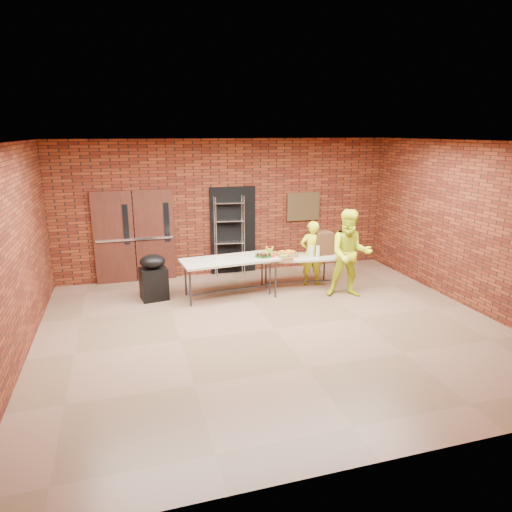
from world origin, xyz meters
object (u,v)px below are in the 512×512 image
Objects in this scene: wire_rack at (229,236)px; table_right at (299,259)px; coffee_dispenser at (323,243)px; volunteer_woman at (312,253)px; volunteer_man at (350,254)px; covered_grill at (154,277)px; table_left at (230,262)px.

wire_rack is 1.07× the size of table_right.
table_right is 3.54× the size of coffee_dispenser.
volunteer_man is at bearing 125.21° from volunteer_woman.
volunteer_man is at bearing -38.57° from table_right.
table_right is 3.14m from covered_grill.
coffee_dispenser is 0.93m from volunteer_man.
table_right is at bearing -37.95° from wire_rack.
volunteer_woman is at bearing -9.26° from covered_grill.
wire_rack is at bearing 145.33° from coffee_dispenser.
table_right is at bearing 0.51° from table_left.
covered_grill is at bearing 164.11° from table_left.
coffee_dispenser is (0.59, 0.07, 0.31)m from table_right.
volunteer_woman is at bearing -29.06° from wire_rack.
volunteer_man is (2.38, -0.67, 0.17)m from table_left.
table_left is at bearing -177.27° from volunteer_man.
wire_rack is at bearing 24.07° from covered_grill.
wire_rack is 1.04× the size of volunteer_man.
volunteer_woman reaches higher than covered_grill.
covered_grill is (-3.13, 0.12, -0.16)m from table_right.
covered_grill reaches higher than table_right.
covered_grill reaches higher than table_left.
covered_grill is (-1.89, -1.22, -0.47)m from wire_rack.
volunteer_woman reaches higher than table_left.
volunteer_man reaches higher than coffee_dispenser.
covered_grill is at bearing 179.24° from coffee_dispenser.
coffee_dispenser is at bearing 121.11° from volunteer_man.
volunteer_man is at bearing -37.72° from wire_rack.
covered_grill is at bearing -175.23° from volunteer_man.
table_left reaches higher than table_right.
volunteer_woman is at bearing 2.10° from table_left.
wire_rack is 2.98m from volunteer_man.
coffee_dispenser is at bearing 14.58° from table_right.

